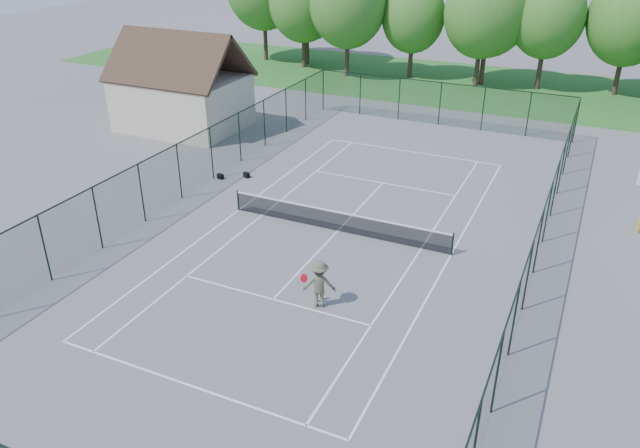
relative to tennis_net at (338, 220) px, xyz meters
The scene contains 10 objects.
ground 0.58m from the tennis_net, ahead, with size 140.00×140.00×0.00m, color slate.
grass_far 30.01m from the tennis_net, 90.00° to the left, with size 80.00×16.00×0.01m, color #30752A.
court_lines 0.57m from the tennis_net, ahead, with size 11.05×23.85×0.01m.
tennis_net is the anchor object (origin of this frame).
fence_enclosure 0.98m from the tennis_net, ahead, with size 18.05×36.05×3.02m.
utility_building 19.04m from the tennis_net, 147.99° to the left, with size 8.60×6.27×6.63m.
tree_line_far 30.48m from the tennis_net, 90.00° to the left, with size 39.40×6.40×9.70m.
sports_bag_a 9.15m from the tennis_net, 160.20° to the left, with size 0.36×0.22×0.29m, color black.
sports_bag_b 8.33m from the tennis_net, 152.09° to the left, with size 0.37×0.23×0.29m, color black.
tennis_player 6.30m from the tennis_net, 73.10° to the right, with size 2.08×1.15×1.96m.
Camera 1 is at (10.29, -24.23, 13.78)m, focal length 35.00 mm.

